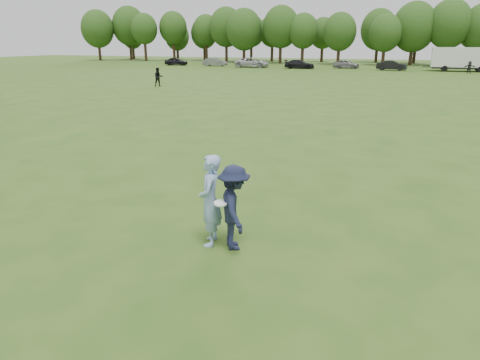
% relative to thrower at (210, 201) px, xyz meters
% --- Properties ---
extents(ground, '(200.00, 200.00, 0.00)m').
position_rel_thrower_xyz_m(ground, '(0.77, 0.46, -0.94)').
color(ground, '#2A5016').
rests_on(ground, ground).
extents(thrower, '(0.63, 0.79, 1.88)m').
position_rel_thrower_xyz_m(thrower, '(0.00, 0.00, 0.00)').
color(thrower, '#91B2E0').
rests_on(thrower, ground).
extents(defender, '(1.11, 1.28, 1.72)m').
position_rel_thrower_xyz_m(defender, '(0.51, 0.00, -0.08)').
color(defender, '#191E37').
rests_on(defender, ground).
extents(player_far_a, '(1.04, 1.02, 1.69)m').
position_rel_thrower_xyz_m(player_far_a, '(-18.02, 27.75, -0.10)').
color(player_far_a, black).
rests_on(player_far_a, ground).
extents(player_far_d, '(1.47, 0.55, 1.56)m').
position_rel_thrower_xyz_m(player_far_d, '(10.87, 57.03, -0.16)').
color(player_far_d, '#282828').
rests_on(player_far_d, ground).
extents(car_a, '(4.13, 2.11, 1.35)m').
position_rel_thrower_xyz_m(car_a, '(-34.36, 60.59, -0.27)').
color(car_a, black).
rests_on(car_a, ground).
extents(car_b, '(4.16, 1.58, 1.35)m').
position_rel_thrower_xyz_m(car_b, '(-27.15, 60.82, -0.26)').
color(car_b, slate).
rests_on(car_b, ground).
extents(car_c, '(5.78, 3.16, 1.54)m').
position_rel_thrower_xyz_m(car_c, '(-20.01, 59.45, -0.17)').
color(car_c, '#B7B6BB').
rests_on(car_c, ground).
extents(car_d, '(4.68, 2.24, 1.31)m').
position_rel_thrower_xyz_m(car_d, '(-12.18, 59.02, -0.28)').
color(car_d, black).
rests_on(car_d, ground).
extents(car_e, '(4.06, 1.92, 1.34)m').
position_rel_thrower_xyz_m(car_e, '(-5.53, 61.80, -0.27)').
color(car_e, slate).
rests_on(car_e, ground).
extents(car_f, '(4.29, 1.87, 1.37)m').
position_rel_thrower_xyz_m(car_f, '(1.18, 59.53, -0.26)').
color(car_f, black).
rests_on(car_f, ground).
extents(disc_in_play, '(0.33, 0.32, 0.07)m').
position_rel_thrower_xyz_m(disc_in_play, '(0.32, -0.22, 0.07)').
color(disc_in_play, white).
rests_on(disc_in_play, ground).
extents(cargo_trailer, '(9.00, 2.75, 3.20)m').
position_rel_thrower_xyz_m(cargo_trailer, '(10.30, 60.60, 0.83)').
color(cargo_trailer, white).
rests_on(cargo_trailer, ground).
extents(treeline, '(130.35, 18.39, 11.74)m').
position_rel_thrower_xyz_m(treeline, '(3.58, 77.36, 5.32)').
color(treeline, '#332114').
rests_on(treeline, ground).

